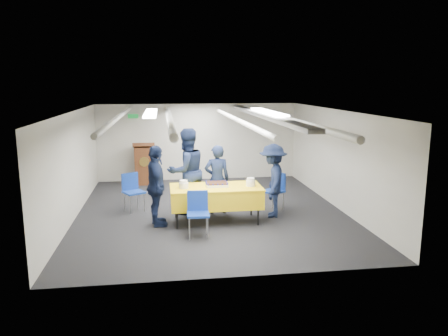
{
  "coord_description": "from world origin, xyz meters",
  "views": [
    {
      "loc": [
        -1.06,
        -9.63,
        2.91
      ],
      "look_at": [
        0.28,
        -0.2,
        1.05
      ],
      "focal_mm": 35.0,
      "sensor_mm": 36.0,
      "label": 1
    }
  ],
  "objects_px": {
    "sailor_a": "(217,179)",
    "podium": "(145,163)",
    "sailor_b": "(187,171)",
    "sailor_c": "(156,186)",
    "sheet_cake": "(217,184)",
    "chair_near": "(198,209)",
    "chair_right": "(275,187)",
    "serving_table": "(216,196)",
    "chair_left": "(132,188)",
    "sailor_d": "(273,181)"
  },
  "relations": [
    {
      "from": "sailor_a",
      "to": "podium",
      "type": "bearing_deg",
      "value": -60.69
    },
    {
      "from": "sailor_b",
      "to": "sailor_c",
      "type": "distance_m",
      "value": 1.07
    },
    {
      "from": "sailor_a",
      "to": "sailor_b",
      "type": "relative_size",
      "value": 0.81
    },
    {
      "from": "sheet_cake",
      "to": "podium",
      "type": "height_order",
      "value": "podium"
    },
    {
      "from": "sheet_cake",
      "to": "podium",
      "type": "distance_m",
      "value": 4.12
    },
    {
      "from": "chair_near",
      "to": "chair_right",
      "type": "height_order",
      "value": "same"
    },
    {
      "from": "podium",
      "to": "sailor_b",
      "type": "height_order",
      "value": "sailor_b"
    },
    {
      "from": "chair_near",
      "to": "chair_right",
      "type": "xyz_separation_m",
      "value": [
        1.93,
        1.52,
        0.0
      ]
    },
    {
      "from": "podium",
      "to": "chair_right",
      "type": "xyz_separation_m",
      "value": [
        3.1,
        -3.09,
        -0.08
      ]
    },
    {
      "from": "chair_right",
      "to": "serving_table",
      "type": "bearing_deg",
      "value": -153.89
    },
    {
      "from": "chair_right",
      "to": "podium",
      "type": "bearing_deg",
      "value": 135.13
    },
    {
      "from": "sailor_b",
      "to": "sailor_c",
      "type": "bearing_deg",
      "value": 23.86
    },
    {
      "from": "sheet_cake",
      "to": "sailor_b",
      "type": "height_order",
      "value": "sailor_b"
    },
    {
      "from": "serving_table",
      "to": "chair_left",
      "type": "height_order",
      "value": "chair_left"
    },
    {
      "from": "chair_right",
      "to": "chair_near",
      "type": "bearing_deg",
      "value": -141.83
    },
    {
      "from": "chair_near",
      "to": "podium",
      "type": "bearing_deg",
      "value": 104.29
    },
    {
      "from": "sailor_c",
      "to": "chair_near",
      "type": "bearing_deg",
      "value": -139.25
    },
    {
      "from": "podium",
      "to": "chair_near",
      "type": "bearing_deg",
      "value": -75.71
    },
    {
      "from": "chair_right",
      "to": "sailor_b",
      "type": "relative_size",
      "value": 0.45
    },
    {
      "from": "sheet_cake",
      "to": "sailor_c",
      "type": "height_order",
      "value": "sailor_c"
    },
    {
      "from": "serving_table",
      "to": "chair_left",
      "type": "relative_size",
      "value": 2.2
    },
    {
      "from": "podium",
      "to": "sailor_a",
      "type": "xyz_separation_m",
      "value": [
        1.73,
        -3.15,
        0.17
      ]
    },
    {
      "from": "sheet_cake",
      "to": "chair_near",
      "type": "relative_size",
      "value": 0.54
    },
    {
      "from": "serving_table",
      "to": "sailor_b",
      "type": "relative_size",
      "value": 0.99
    },
    {
      "from": "sailor_a",
      "to": "sailor_d",
      "type": "xyz_separation_m",
      "value": [
        1.18,
        -0.44,
        0.03
      ]
    },
    {
      "from": "sailor_c",
      "to": "chair_left",
      "type": "bearing_deg",
      "value": 18.75
    },
    {
      "from": "sailor_d",
      "to": "sailor_c",
      "type": "bearing_deg",
      "value": -68.37
    },
    {
      "from": "chair_near",
      "to": "sheet_cake",
      "type": "bearing_deg",
      "value": 60.67
    },
    {
      "from": "chair_left",
      "to": "sailor_b",
      "type": "height_order",
      "value": "sailor_b"
    },
    {
      "from": "podium",
      "to": "sailor_d",
      "type": "xyz_separation_m",
      "value": [
        2.91,
        -3.59,
        0.19
      ]
    },
    {
      "from": "serving_table",
      "to": "sailor_d",
      "type": "distance_m",
      "value": 1.32
    },
    {
      "from": "serving_table",
      "to": "podium",
      "type": "height_order",
      "value": "podium"
    },
    {
      "from": "chair_left",
      "to": "sailor_c",
      "type": "xyz_separation_m",
      "value": [
        0.57,
        -1.18,
        0.31
      ]
    },
    {
      "from": "chair_right",
      "to": "sailor_d",
      "type": "distance_m",
      "value": 0.61
    },
    {
      "from": "sailor_a",
      "to": "sailor_c",
      "type": "xyz_separation_m",
      "value": [
        -1.34,
        -0.74,
        0.06
      ]
    },
    {
      "from": "chair_near",
      "to": "sailor_a",
      "type": "distance_m",
      "value": 1.58
    },
    {
      "from": "sheet_cake",
      "to": "sailor_a",
      "type": "bearing_deg",
      "value": 82.38
    },
    {
      "from": "podium",
      "to": "sailor_d",
      "type": "relative_size",
      "value": 0.78
    },
    {
      "from": "chair_left",
      "to": "sailor_d",
      "type": "bearing_deg",
      "value": -15.94
    },
    {
      "from": "chair_left",
      "to": "sailor_b",
      "type": "bearing_deg",
      "value": -15.89
    },
    {
      "from": "sailor_a",
      "to": "sailor_c",
      "type": "distance_m",
      "value": 1.54
    },
    {
      "from": "chair_left",
      "to": "serving_table",
      "type": "bearing_deg",
      "value": -31.43
    },
    {
      "from": "sailor_d",
      "to": "sailor_a",
      "type": "bearing_deg",
      "value": -95.78
    },
    {
      "from": "chair_right",
      "to": "sailor_d",
      "type": "relative_size",
      "value": 0.54
    },
    {
      "from": "podium",
      "to": "chair_left",
      "type": "xyz_separation_m",
      "value": [
        -0.19,
        -2.71,
        -0.08
      ]
    },
    {
      "from": "sailor_b",
      "to": "sailor_d",
      "type": "distance_m",
      "value": 1.93
    },
    {
      "from": "sheet_cake",
      "to": "sailor_c",
      "type": "relative_size",
      "value": 0.28
    },
    {
      "from": "sheet_cake",
      "to": "sailor_d",
      "type": "distance_m",
      "value": 1.27
    },
    {
      "from": "chair_near",
      "to": "sailor_a",
      "type": "xyz_separation_m",
      "value": [
        0.56,
        1.46,
        0.25
      ]
    },
    {
      "from": "chair_left",
      "to": "sailor_a",
      "type": "height_order",
      "value": "sailor_a"
    }
  ]
}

